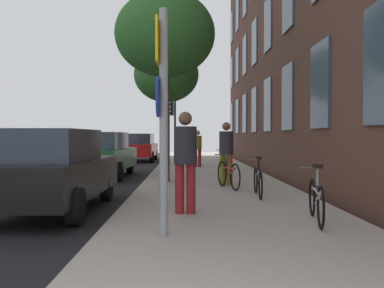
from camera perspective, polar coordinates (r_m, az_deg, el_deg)
ground_plane at (r=16.89m, az=-10.06°, el=-4.02°), size 41.80×41.80×0.00m
road_asphalt at (r=17.34m, az=-16.94°, el=-3.90°), size 7.00×38.00×0.01m
sidewalk at (r=16.69m, az=1.92°, el=-3.86°), size 4.20×38.00×0.12m
sign_post at (r=5.88m, az=-4.06°, el=5.16°), size 0.16×0.60×3.13m
traffic_light at (r=25.42m, az=-2.54°, el=3.33°), size 0.43×0.24×3.45m
tree_near at (r=13.13m, az=-3.65°, el=14.38°), size 3.00×3.00×5.70m
tree_far at (r=20.64m, az=-3.47°, el=9.17°), size 3.10×3.10×5.64m
bicycle_0 at (r=7.11m, az=16.35°, el=-7.16°), size 0.47×1.68×0.94m
bicycle_1 at (r=9.81m, az=8.86°, el=-4.92°), size 0.42×1.67×0.92m
bicycle_2 at (r=11.20m, az=4.92°, el=-4.02°), size 0.55×1.66×0.98m
bicycle_3 at (r=15.66m, az=4.44°, el=-2.59°), size 0.42×1.76×0.96m
bicycle_4 at (r=18.27m, az=4.93°, el=-2.08°), size 0.42×1.67×0.95m
pedestrian_0 at (r=7.53m, az=-0.91°, el=-1.55°), size 0.57×0.57×1.81m
pedestrian_1 at (r=11.89m, az=4.63°, el=-0.70°), size 0.56×0.56×1.77m
pedestrian_2 at (r=18.84m, az=0.76°, el=-0.27°), size 0.51×0.51×1.63m
car_0 at (r=8.76m, az=-18.35°, el=-3.28°), size 1.87×4.32×1.62m
car_1 at (r=15.63m, az=-11.86°, el=-1.34°), size 1.90×4.53×1.62m
car_2 at (r=25.17m, az=-7.01°, el=-0.41°), size 1.83×4.39×1.62m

